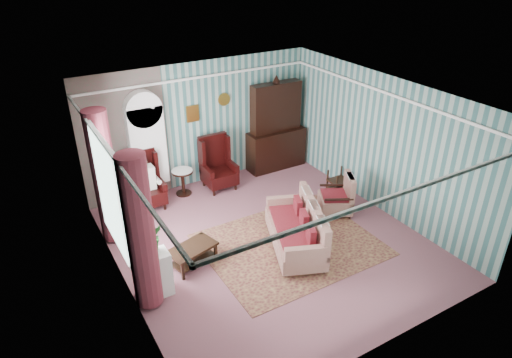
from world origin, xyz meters
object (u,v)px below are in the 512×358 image
wingback_right (219,164)px  nest_table (339,181)px  seated_woman (146,183)px  sofa (295,223)px  dresser_hutch (277,124)px  wingback_left (145,182)px  round_side_table (183,182)px  floral_armchair (336,191)px  coffee_table (193,256)px  bookcase (148,152)px  plant_stand (154,275)px

wingback_right → nest_table: size_ratio=2.31×
seated_woman → sofa: bearing=-56.0°
dresser_hutch → sofa: dresser_hutch is taller
dresser_hutch → wingback_left: size_ratio=1.89×
round_side_table → nest_table: (3.17, -1.70, -0.03)m
dresser_hutch → floral_armchair: bearing=-92.5°
dresser_hutch → sofa: bearing=-116.8°
wingback_right → round_side_table: (-0.85, 0.15, -0.33)m
sofa → coffee_table: size_ratio=2.16×
dresser_hutch → wingback_right: size_ratio=1.89×
bookcase → round_side_table: size_ratio=3.73×
round_side_table → floral_armchair: 3.47m
coffee_table → dresser_hutch: bearing=37.2°
seated_woman → wingback_left: bearing=0.0°
nest_table → bookcase: bearing=153.1°
nest_table → floral_armchair: floral_armchair is taller
dresser_hutch → round_side_table: 2.75m
seated_woman → sofa: seated_woman is taller
plant_stand → seated_woman: bearing=73.8°
bookcase → nest_table: (3.82, -1.94, -0.85)m
plant_stand → coffee_table: bearing=25.3°
round_side_table → seated_woman: bearing=-170.5°
coffee_table → sofa: bearing=-14.8°
round_side_table → sofa: (1.02, -3.00, 0.26)m
wingback_left → wingback_right: same height
wingback_left → wingback_right: (1.75, 0.00, 0.00)m
nest_table → sofa: sofa is taller
dresser_hutch → nest_table: dresser_hutch is taller
sofa → floral_armchair: (1.47, 0.60, -0.03)m
bookcase → wingback_left: (-0.25, -0.39, -0.50)m
bookcase → coffee_table: bookcase is taller
sofa → floral_armchair: bearing=-46.0°
dresser_hutch → plant_stand: dresser_hutch is taller
round_side_table → plant_stand: (-1.70, -2.90, 0.10)m
wingback_right → dresser_hutch: bearing=8.8°
wingback_left → nest_table: wingback_left is taller
sofa → floral_armchair: sofa is taller
wingback_left → floral_armchair: size_ratio=1.18×
plant_stand → sofa: sofa is taller
seated_woman → coffee_table: 2.38m
wingback_left → coffee_table: (0.05, -2.35, -0.43)m
wingback_left → wingback_right: size_ratio=1.00×
floral_armchair → bookcase: bearing=78.0°
round_side_table → coffee_table: (-0.85, -2.50, -0.11)m
plant_stand → floral_armchair: (4.19, 0.50, 0.13)m
round_side_table → floral_armchair: size_ratio=0.57×
floral_armchair → coffee_table: size_ratio=1.23×
floral_armchair → nest_table: bearing=-16.0°
seated_woman → plant_stand: bearing=-106.2°
wingback_left → floral_armchair: 4.07m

